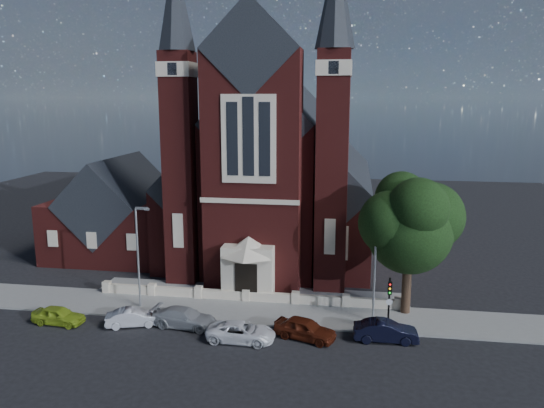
{
  "coord_description": "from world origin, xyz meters",
  "views": [
    {
      "loc": [
        8.33,
        -33.22,
        16.22
      ],
      "look_at": [
        1.24,
        12.0,
        7.01
      ],
      "focal_mm": 35.0,
      "sensor_mm": 36.0,
      "label": 1
    }
  ],
  "objects": [
    {
      "name": "traffic_signal",
      "position": [
        11.0,
        2.43,
        2.58
      ],
      "size": [
        0.28,
        0.42,
        4.0
      ],
      "color": "black",
      "rests_on": "ground"
    },
    {
      "name": "car_lime_van",
      "position": [
        -12.66,
        0.13,
        0.66
      ],
      "size": [
        3.96,
        1.82,
        1.31
      ],
      "primitive_type": "imported",
      "rotation": [
        0.0,
        0.0,
        1.5
      ],
      "color": "#8BA921",
      "rests_on": "ground"
    },
    {
      "name": "car_white_suv",
      "position": [
        1.08,
        -0.51,
        0.65
      ],
      "size": [
        4.72,
        2.26,
        1.3
      ],
      "primitive_type": "imported",
      "rotation": [
        0.0,
        0.0,
        1.55
      ],
      "color": "white",
      "rests_on": "ground"
    },
    {
      "name": "street_tree",
      "position": [
        12.6,
        5.71,
        6.96
      ],
      "size": [
        6.4,
        6.6,
        10.7
      ],
      "color": "black",
      "rests_on": "ground"
    },
    {
      "name": "parish_hall",
      "position": [
        -16.0,
        18.0,
        4.01
      ],
      "size": [
        12.0,
        12.2,
        10.24
      ],
      "color": "#531816",
      "rests_on": "ground"
    },
    {
      "name": "street_lamp_left",
      "position": [
        -7.91,
        4.0,
        4.6
      ],
      "size": [
        1.16,
        0.22,
        8.09
      ],
      "color": "gray",
      "rests_on": "ground"
    },
    {
      "name": "ground",
      "position": [
        0.0,
        15.0,
        0.0
      ],
      "size": [
        120.0,
        120.0,
        0.0
      ],
      "primitive_type": "plane",
      "color": "black",
      "rests_on": "ground"
    },
    {
      "name": "forecourt_wall",
      "position": [
        0.0,
        6.5,
        0.0
      ],
      "size": [
        24.0,
        0.4,
        0.9
      ],
      "primitive_type": "cube",
      "color": "beige",
      "rests_on": "ground"
    },
    {
      "name": "church",
      "position": [
        -0.0,
        22.94,
        8.19
      ],
      "size": [
        20.01,
        34.9,
        29.2
      ],
      "color": "#531816",
      "rests_on": "ground"
    },
    {
      "name": "car_silver_b",
      "position": [
        -3.41,
        1.07,
        0.69
      ],
      "size": [
        4.96,
        2.5,
        1.38
      ],
      "primitive_type": "imported",
      "rotation": [
        0.0,
        0.0,
        1.45
      ],
      "color": "#94979B",
      "rests_on": "ground"
    },
    {
      "name": "car_silver_a",
      "position": [
        -7.14,
        0.66,
        0.64
      ],
      "size": [
        4.1,
        2.53,
        1.28
      ],
      "primitive_type": "imported",
      "rotation": [
        0.0,
        0.0,
        1.9
      ],
      "color": "#B3B4BB",
      "rests_on": "ground"
    },
    {
      "name": "car_navy",
      "position": [
        10.76,
        1.0,
        0.71
      ],
      "size": [
        4.39,
        1.67,
        1.43
      ],
      "primitive_type": "imported",
      "rotation": [
        0.0,
        0.0,
        1.61
      ],
      "color": "black",
      "rests_on": "ground"
    },
    {
      "name": "car_dark_red",
      "position": [
        5.32,
        0.49,
        0.73
      ],
      "size": [
        4.64,
        3.04,
        1.47
      ],
      "primitive_type": "imported",
      "rotation": [
        0.0,
        0.0,
        1.24
      ],
      "color": "#4D1A0D",
      "rests_on": "ground"
    },
    {
      "name": "forecourt_paving",
      "position": [
        0.0,
        8.5,
        0.0
      ],
      "size": [
        26.0,
        3.0,
        0.14
      ],
      "primitive_type": "cube",
      "color": "slate",
      "rests_on": "ground"
    },
    {
      "name": "pavement_strip",
      "position": [
        0.0,
        4.5,
        0.0
      ],
      "size": [
        60.0,
        5.0,
        0.12
      ],
      "primitive_type": "cube",
      "color": "slate",
      "rests_on": "ground"
    },
    {
      "name": "street_lamp_right",
      "position": [
        10.09,
        4.0,
        4.6
      ],
      "size": [
        1.16,
        0.22,
        8.09
      ],
      "color": "gray",
      "rests_on": "ground"
    }
  ]
}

